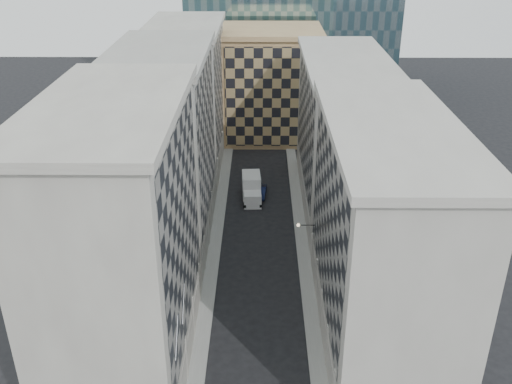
{
  "coord_description": "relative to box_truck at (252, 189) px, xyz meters",
  "views": [
    {
      "loc": [
        0.18,
        -28.61,
        35.79
      ],
      "look_at": [
        -0.2,
        15.9,
        14.04
      ],
      "focal_mm": 40.0,
      "sensor_mm": 36.0,
      "label": 1
    }
  ],
  "objects": [
    {
      "name": "dark_car",
      "position": [
        1.31,
        0.79,
        -0.8
      ],
      "size": [
        1.75,
        4.07,
        1.3
      ],
      "primitive_type": "imported",
      "rotation": [
        0.0,
        0.0,
        -0.1
      ],
      "color": "#10183C",
      "rests_on": "ground"
    },
    {
      "name": "sidewalk_east",
      "position": [
        6.29,
        -12.54,
        -1.38
      ],
      "size": [
        1.5,
        100.0,
        0.15
      ],
      "primitive_type": "cube",
      "color": "gray",
      "rests_on": "ground"
    },
    {
      "name": "bldg_left_b",
      "position": [
        -9.84,
        -9.54,
        9.87
      ],
      "size": [
        10.8,
        22.8,
        22.7
      ],
      "color": "gray",
      "rests_on": "ground"
    },
    {
      "name": "tan_block",
      "position": [
        3.04,
        25.35,
        7.98
      ],
      "size": [
        16.8,
        14.8,
        18.8
      ],
      "color": "tan",
      "rests_on": "ground"
    },
    {
      "name": "box_truck",
      "position": [
        0.0,
        0.0,
        0.0
      ],
      "size": [
        2.85,
        6.23,
        3.34
      ],
      "rotation": [
        0.0,
        0.0,
        0.06
      ],
      "color": "silver",
      "rests_on": "ground"
    },
    {
      "name": "sidewalk_west",
      "position": [
        -4.21,
        -12.54,
        -1.38
      ],
      "size": [
        1.5,
        100.0,
        0.15
      ],
      "primitive_type": "cube",
      "color": "gray",
      "rests_on": "ground"
    },
    {
      "name": "bldg_right_b",
      "position": [
        11.93,
        -0.54,
        8.39
      ],
      "size": [
        10.8,
        28.8,
        19.7
      ],
      "color": "#A7A299",
      "rests_on": "ground"
    },
    {
      "name": "flagpoles_left",
      "position": [
        -4.86,
        -36.54,
        6.55
      ],
      "size": [
        0.1,
        6.33,
        2.33
      ],
      "color": "gray",
      "rests_on": "ground"
    },
    {
      "name": "bracket_lamp",
      "position": [
        5.42,
        -18.54,
        4.75
      ],
      "size": [
        1.98,
        0.36,
        0.36
      ],
      "color": "black",
      "rests_on": "ground"
    },
    {
      "name": "bldg_left_c",
      "position": [
        -9.84,
        12.46,
        9.37
      ],
      "size": [
        10.8,
        22.8,
        21.7
      ],
      "color": "#A09990",
      "rests_on": "ground"
    },
    {
      "name": "bldg_right_a",
      "position": [
        11.92,
        -27.54,
        8.87
      ],
      "size": [
        10.8,
        26.8,
        20.7
      ],
      "color": "#A7A299",
      "rests_on": "ground"
    },
    {
      "name": "bldg_left_a",
      "position": [
        -9.84,
        -31.54,
        10.37
      ],
      "size": [
        10.8,
        22.8,
        23.7
      ],
      "color": "#A09990",
      "rests_on": "ground"
    }
  ]
}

